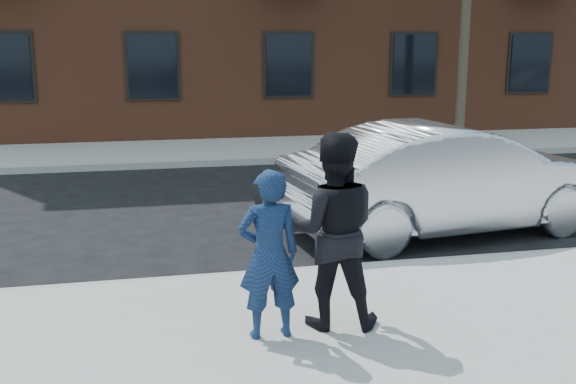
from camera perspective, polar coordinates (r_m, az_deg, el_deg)
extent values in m
plane|color=black|center=(7.82, 19.99, -9.65)|extent=(100.00, 100.00, 0.00)
cube|color=gray|center=(7.60, 21.03, -9.79)|extent=(50.00, 3.50, 0.15)
cube|color=#999691|center=(9.06, 14.86, -5.74)|extent=(50.00, 0.10, 0.15)
cube|color=gray|center=(18.00, 0.88, 3.74)|extent=(50.00, 3.50, 0.15)
cube|color=#999691|center=(16.28, 2.30, 2.78)|extent=(50.00, 0.10, 0.15)
cube|color=black|center=(19.35, -22.87, 9.72)|extent=(1.30, 0.06, 1.70)
cube|color=black|center=(20.61, 10.63, 10.60)|extent=(1.30, 0.06, 1.70)
cylinder|color=#31281D|center=(19.09, 14.59, 10.42)|extent=(0.26, 0.26, 4.20)
imported|color=silver|center=(10.44, 13.64, 1.08)|extent=(5.27, 2.45, 1.67)
imported|color=navy|center=(6.22, -1.63, -5.32)|extent=(0.60, 0.41, 1.60)
cube|color=black|center=(6.28, -2.56, -0.66)|extent=(0.08, 0.13, 0.08)
imported|color=black|center=(6.45, 3.78, -3.30)|extent=(1.06, 0.90, 1.90)
cube|color=black|center=(6.60, 2.39, -2.22)|extent=(0.08, 0.14, 0.06)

